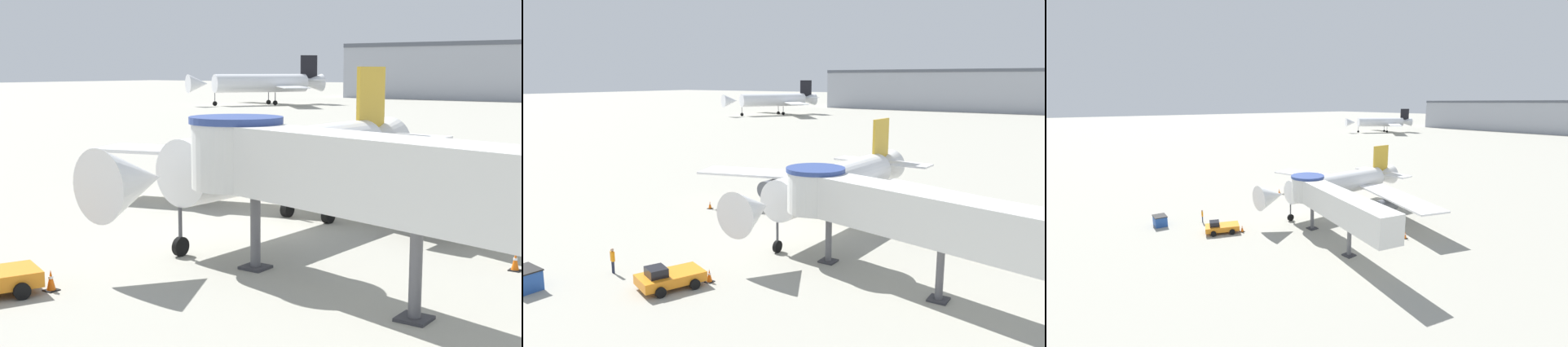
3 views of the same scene
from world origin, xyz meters
TOP-DOWN VIEW (x-y plane):
  - ground_plane at (0.00, 0.00)m, footprint 800.00×800.00m
  - main_airplane at (-0.30, 1.99)m, footprint 32.25×24.59m
  - jet_bridge at (7.78, -7.73)m, footprint 18.22×7.28m
  - traffic_cone_port_wing at (-13.24, 0.01)m, footprint 0.47×0.47m
  - traffic_cone_near_nose at (-1.14, -13.81)m, footprint 0.51×0.51m
  - traffic_cone_starboard_wing at (12.53, -0.42)m, footprint 0.48×0.48m
  - background_jet_black_tail at (-81.73, 112.29)m, footprint 35.04×33.09m

SIDE VIEW (x-z plane):
  - ground_plane at x=0.00m, z-range 0.00..0.00m
  - traffic_cone_port_wing at x=-13.24m, z-range -0.02..0.76m
  - traffic_cone_starboard_wing at x=12.53m, z-range -0.02..0.78m
  - traffic_cone_near_nose at x=-1.14m, z-range -0.02..0.82m
  - main_airplane at x=-0.30m, z-range -0.65..8.02m
  - jet_bridge at x=7.78m, z-range 1.55..8.02m
  - background_jet_black_tail at x=-81.73m, z-range -0.78..11.24m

